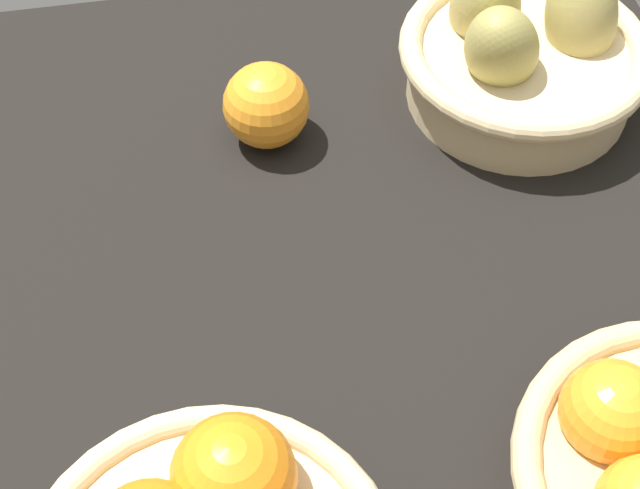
{
  "coord_description": "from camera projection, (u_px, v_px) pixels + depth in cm",
  "views": [
    {
      "loc": [
        43.08,
        -11.33,
        66.49
      ],
      "look_at": [
        -2.8,
        -3.01,
        7.0
      ],
      "focal_mm": 53.95,
      "sensor_mm": 36.0,
      "label": 1
    }
  ],
  "objects": [
    {
      "name": "loose_orange_front_gap",
      "position": [
        266.0,
        105.0,
        0.85
      ],
      "size": [
        7.78,
        7.78,
        7.78
      ],
      "primitive_type": "sphere",
      "color": "orange",
      "rests_on": "market_tray"
    },
    {
      "name": "market_tray",
      "position": [
        362.0,
        307.0,
        0.79
      ],
      "size": [
        84.0,
        72.0,
        3.0
      ],
      "primitive_type": "cube",
      "color": "black",
      "rests_on": "ground"
    },
    {
      "name": "basket_far_left_pears",
      "position": [
        522.0,
        54.0,
        0.88
      ],
      "size": [
        23.18,
        23.18,
        13.91
      ],
      "color": "#D3BC8C",
      "rests_on": "market_tray"
    }
  ]
}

